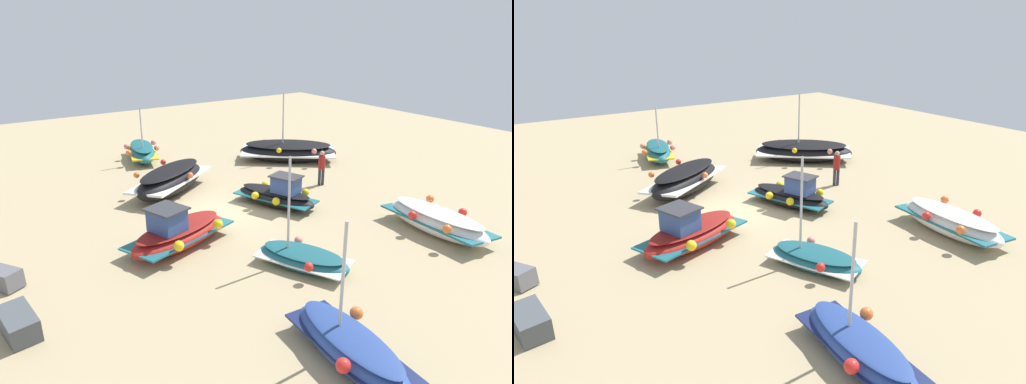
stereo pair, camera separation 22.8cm
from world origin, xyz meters
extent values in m
plane|color=tan|center=(0.00, 0.00, 0.00)|extent=(48.38, 48.38, 0.00)
ellipsoid|color=white|center=(-6.25, -5.46, 0.44)|extent=(4.42, 1.90, 0.96)
cube|color=#1E6670|center=(-6.25, -5.46, 0.48)|extent=(4.25, 1.91, 0.15)
ellipsoid|color=beige|center=(-6.25, -5.46, 0.81)|extent=(3.88, 1.64, 0.21)
sphere|color=orange|center=(-7.31, -4.47, 0.80)|extent=(0.31, 0.31, 0.31)
sphere|color=red|center=(-6.69, -6.33, 0.76)|extent=(0.31, 0.31, 0.31)
sphere|color=red|center=(-5.81, -4.58, 0.75)|extent=(0.31, 0.31, 0.31)
sphere|color=orange|center=(-5.19, -6.44, 0.80)|extent=(0.31, 0.31, 0.31)
ellipsoid|color=#1E6670|center=(9.15, -0.20, 0.44)|extent=(3.97, 2.30, 0.90)
cube|color=gold|center=(9.15, -0.20, 0.48)|extent=(3.84, 2.30, 0.09)
ellipsoid|color=#1A565F|center=(9.15, -0.20, 0.81)|extent=(3.49, 2.01, 0.16)
cylinder|color=#B7B7BC|center=(8.50, -0.03, 2.00)|extent=(0.08, 0.08, 2.23)
sphere|color=orange|center=(8.41, 0.82, 0.74)|extent=(0.31, 0.31, 0.31)
sphere|color=#EA7F75|center=(8.62, -0.88, 0.71)|extent=(0.31, 0.31, 0.31)
sphere|color=#EA7F75|center=(9.67, 0.47, 0.76)|extent=(0.31, 0.31, 0.31)
sphere|color=#EA7F75|center=(9.88, -1.23, 0.71)|extent=(0.31, 0.31, 0.31)
ellipsoid|color=black|center=(4.43, -6.87, 0.50)|extent=(5.00, 5.49, 1.13)
cube|color=white|center=(4.43, -6.87, 0.55)|extent=(4.89, 5.34, 0.22)
ellipsoid|color=black|center=(4.43, -6.87, 0.91)|extent=(4.37, 4.80, 0.28)
cylinder|color=#B7B7BC|center=(4.62, -6.64, 2.38)|extent=(0.08, 0.08, 2.77)
sphere|color=red|center=(6.20, -6.50, 0.76)|extent=(0.28, 0.28, 0.28)
sphere|color=yellow|center=(3.84, -5.79, 0.87)|extent=(0.28, 0.28, 0.28)
sphere|color=#EA7F75|center=(5.03, -7.95, 0.82)|extent=(0.28, 0.28, 0.28)
sphere|color=#EA7F75|center=(2.67, -7.25, 0.86)|extent=(0.28, 0.28, 0.28)
ellipsoid|color=black|center=(-0.67, -2.19, 0.35)|extent=(3.89, 2.46, 0.70)
cube|color=#1E6670|center=(-0.67, -2.19, 0.38)|extent=(3.77, 2.45, 0.06)
ellipsoid|color=black|center=(-0.67, -2.19, 0.64)|extent=(3.42, 2.16, 0.11)
cube|color=#2D4784|center=(-1.15, -2.37, 1.03)|extent=(1.27, 1.12, 0.68)
cube|color=#333338|center=(-1.15, -2.37, 1.40)|extent=(1.47, 1.30, 0.06)
sphere|color=yellow|center=(0.57, -2.53, 0.52)|extent=(0.32, 0.32, 0.32)
sphere|color=yellow|center=(-0.45, -1.30, 0.57)|extent=(0.32, 0.32, 0.32)
sphere|color=red|center=(-0.40, -2.89, 0.65)|extent=(0.32, 0.32, 0.32)
sphere|color=yellow|center=(-1.41, -1.67, 0.54)|extent=(0.32, 0.32, 0.32)
sphere|color=yellow|center=(-1.37, -3.26, 0.58)|extent=(0.32, 0.32, 0.32)
ellipsoid|color=#1E6670|center=(-5.46, 0.30, 0.28)|extent=(3.38, 2.46, 0.62)
cube|color=white|center=(-5.46, 0.30, 0.31)|extent=(3.28, 2.43, 0.10)
ellipsoid|color=#1A565F|center=(-5.46, 0.30, 0.52)|extent=(2.97, 2.15, 0.14)
cylinder|color=#B7B7BC|center=(-4.96, 0.52, 2.08)|extent=(0.08, 0.08, 3.04)
sphere|color=#EA7F75|center=(-4.66, -0.17, 0.50)|extent=(0.29, 0.29, 0.29)
sphere|color=red|center=(-6.27, 0.76, 0.51)|extent=(0.29, 0.29, 0.29)
ellipsoid|color=black|center=(3.33, 0.77, 0.58)|extent=(4.21, 4.95, 1.25)
cube|color=white|center=(3.33, 0.77, 0.63)|extent=(4.12, 4.81, 0.20)
ellipsoid|color=black|center=(3.33, 0.77, 1.06)|extent=(3.67, 4.33, 0.27)
sphere|color=orange|center=(3.57, 2.25, 1.05)|extent=(0.27, 0.27, 0.27)
sphere|color=orange|center=(2.47, 0.19, 0.95)|extent=(0.27, 0.27, 0.27)
sphere|color=red|center=(4.79, 0.44, 1.03)|extent=(0.27, 0.27, 0.27)
ellipsoid|color=maroon|center=(-1.82, 2.86, 0.39)|extent=(2.89, 4.42, 0.83)
cube|color=#1E6670|center=(-1.82, 2.86, 0.43)|extent=(2.87, 4.28, 0.12)
ellipsoid|color=maroon|center=(-1.82, 2.86, 0.72)|extent=(2.52, 3.88, 0.17)
cube|color=#2D4784|center=(-1.99, 3.35, 1.15)|extent=(1.30, 1.23, 0.75)
cube|color=#333338|center=(-1.99, 3.35, 1.56)|extent=(1.51, 1.43, 0.06)
sphere|color=yellow|center=(-2.43, 1.64, 0.74)|extent=(0.35, 0.35, 0.35)
sphere|color=orange|center=(-0.92, 3.16, 0.67)|extent=(0.35, 0.35, 0.35)
sphere|color=yellow|center=(-3.04, 3.46, 0.65)|extent=(0.35, 0.35, 0.35)
ellipsoid|color=#2D4C9E|center=(-9.53, 2.31, 0.38)|extent=(3.82, 1.56, 0.80)
cube|color=navy|center=(-9.53, 2.31, 0.42)|extent=(3.67, 1.58, 0.10)
ellipsoid|color=navy|center=(-9.53, 2.31, 0.70)|extent=(3.36, 1.36, 0.15)
cylinder|color=#B7B7BC|center=(-9.13, 2.28, 2.09)|extent=(0.08, 0.08, 2.65)
sphere|color=orange|center=(-8.95, 1.52, 0.69)|extent=(0.33, 0.33, 0.33)
sphere|color=red|center=(-10.11, 3.11, 0.66)|extent=(0.33, 0.33, 0.33)
cylinder|color=#2D2D38|center=(0.19, -5.65, 0.41)|extent=(0.14, 0.14, 0.81)
cylinder|color=#2D2D38|center=(0.28, -5.52, 0.41)|extent=(0.14, 0.14, 0.81)
cylinder|color=maroon|center=(0.23, -5.59, 1.14)|extent=(0.32, 0.32, 0.65)
sphere|color=tan|center=(0.23, -5.59, 1.57)|extent=(0.22, 0.22, 0.22)
cube|color=#4C5156|center=(-4.18, 8.41, 0.35)|extent=(1.38, 0.89, 0.85)
cube|color=slate|center=(-1.22, 8.42, 0.28)|extent=(1.52, 1.21, 0.64)
camera|label=1|loc=(-15.79, 9.26, 7.53)|focal=33.56mm
camera|label=2|loc=(-15.92, 9.07, 7.53)|focal=33.56mm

